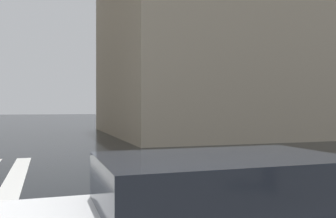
# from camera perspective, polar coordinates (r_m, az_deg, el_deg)

# --- Properties ---
(haussmann_block_corner) EXTENTS (16.46, 20.30, 18.68)m
(haussmann_block_corner) POSITION_cam_1_polar(r_m,az_deg,el_deg) (29.85, 11.51, 14.22)
(haussmann_block_corner) COLOR tan
(haussmann_block_corner) RESTS_ON ground_plane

